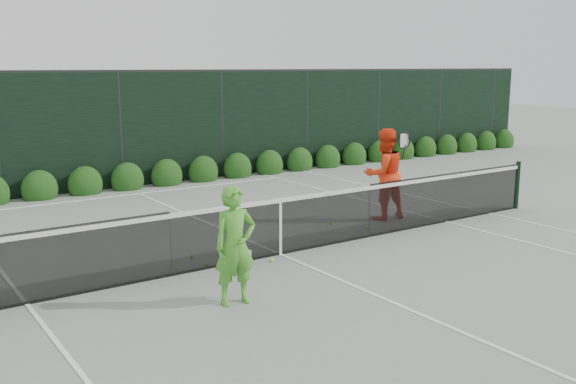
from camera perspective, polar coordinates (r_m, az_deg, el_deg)
ground at (r=10.98m, az=-0.69°, el=-5.59°), size 80.00×80.00×0.00m
tennis_net at (r=10.82m, az=-0.80°, el=-2.92°), size 12.90×0.10×1.07m
player_woman at (r=8.61m, az=-4.72°, el=-4.80°), size 0.65×0.45×1.61m
player_man at (r=13.45m, az=8.53°, el=1.58°), size 1.02×0.84×1.90m
court_lines at (r=10.97m, az=-0.69°, el=-5.56°), size 11.03×23.83×0.01m
windscreen_fence at (r=8.55m, az=9.45°, el=-0.11°), size 32.00×21.07×3.06m
hedge_row at (r=17.18m, az=-14.08°, el=1.02°), size 31.66×0.65×0.94m
tennis_balls at (r=11.45m, az=-0.74°, el=-4.70°), size 3.79×1.50×0.07m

